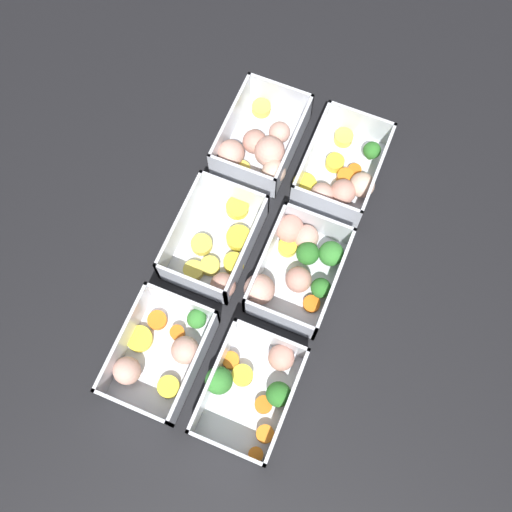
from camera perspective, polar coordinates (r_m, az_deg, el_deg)
ground_plane at (r=0.93m, az=-0.00°, el=-0.44°), size 4.00×4.00×0.00m
container_near_left at (r=0.99m, az=0.42°, el=10.52°), size 0.17×0.13×0.06m
container_near_center at (r=0.92m, az=-3.68°, el=0.85°), size 0.18×0.12×0.06m
container_near_right at (r=0.89m, az=-9.05°, el=-9.19°), size 0.17×0.12×0.06m
container_far_left at (r=0.98m, az=8.27°, el=7.72°), size 0.17×0.14×0.06m
container_far_center at (r=0.91m, az=3.91°, el=-0.83°), size 0.17×0.13×0.06m
container_far_right at (r=0.87m, az=-0.36°, el=-12.41°), size 0.18×0.12×0.06m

